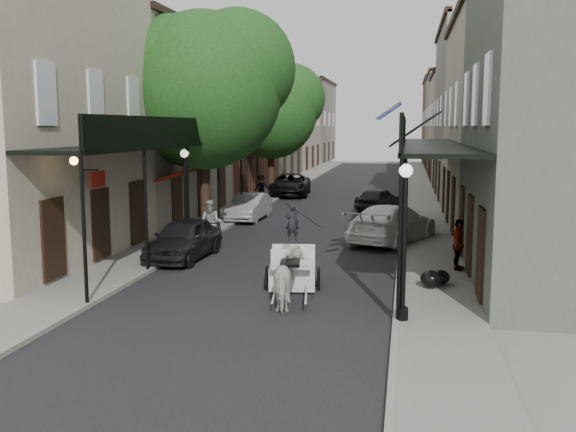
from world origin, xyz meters
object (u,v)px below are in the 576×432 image
at_px(lamppost_right_far, 406,176).
at_px(car_left_near, 184,239).
at_px(lamppost_left, 185,196).
at_px(car_right_near, 392,224).
at_px(pedestrian_walking, 211,222).
at_px(car_right_far, 378,199).
at_px(lamppost_right_near, 404,240).
at_px(pedestrian_sidewalk_left, 261,187).
at_px(car_left_far, 290,185).
at_px(car_left_mid, 249,207).
at_px(tree_near, 214,84).
at_px(carriage, 293,252).
at_px(pedestrian_sidewalk_right, 458,245).
at_px(horse, 290,278).
at_px(tree_far, 277,108).

height_order(lamppost_right_far, car_left_near, lamppost_right_far).
bearing_deg(lamppost_left, lamppost_right_far, 55.65).
bearing_deg(car_right_near, pedestrian_walking, 36.25).
height_order(pedestrian_walking, car_right_far, pedestrian_walking).
height_order(lamppost_right_near, car_right_far, lamppost_right_near).
distance_m(lamppost_right_near, pedestrian_sidewalk_left, 25.49).
bearing_deg(car_left_far, car_right_near, -71.61).
height_order(lamppost_right_near, car_left_mid, lamppost_right_near).
bearing_deg(car_left_near, tree_near, 98.23).
distance_m(car_left_near, car_right_far, 15.92).
relative_size(lamppost_right_near, pedestrian_walking, 2.08).
bearing_deg(carriage, pedestrian_sidewalk_right, 17.53).
relative_size(lamppost_right_near, lamppost_right_far, 1.00).
height_order(lamppost_right_far, horse, lamppost_right_far).
xyz_separation_m(tree_far, pedestrian_walking, (0.75, -16.96, -4.95)).
distance_m(car_left_mid, car_left_far, 11.53).
xyz_separation_m(pedestrian_sidewalk_right, car_right_near, (-2.20, 5.28, -0.17)).
bearing_deg(car_left_mid, pedestrian_sidewalk_right, -45.96).
distance_m(tree_near, car_right_near, 9.74).
distance_m(car_right_near, car_right_far, 10.05).
xyz_separation_m(lamppost_right_near, pedestrian_sidewalk_right, (1.70, 5.72, -1.10)).
bearing_deg(tree_near, tree_far, 90.19).
bearing_deg(pedestrian_sidewalk_right, lamppost_left, 91.68).
relative_size(lamppost_right_far, pedestrian_walking, 2.08).
bearing_deg(car_right_near, car_left_mid, -12.62).
bearing_deg(car_left_far, horse, -84.89).
distance_m(tree_far, car_right_near, 17.82).
height_order(car_left_near, car_left_far, car_left_far).
bearing_deg(lamppost_right_far, lamppost_right_near, -90.00).
bearing_deg(car_left_near, pedestrian_walking, 90.33).
bearing_deg(pedestrian_walking, carriage, -49.50).
relative_size(lamppost_left, car_left_near, 0.87).
bearing_deg(car_left_far, lamppost_right_far, -49.52).
xyz_separation_m(tree_far, lamppost_left, (0.15, -18.18, -3.79)).
distance_m(car_left_far, car_right_far, 9.01).
height_order(carriage, car_left_far, carriage).
bearing_deg(car_right_near, lamppost_right_far, -71.02).
height_order(car_left_mid, car_left_far, car_left_far).
relative_size(pedestrian_walking, pedestrian_sidewalk_left, 1.14).
relative_size(horse, pedestrian_walking, 1.02).
height_order(car_left_near, car_right_near, car_right_near).
bearing_deg(lamppost_left, car_right_near, 21.29).
relative_size(pedestrian_sidewalk_right, car_left_mid, 0.41).
xyz_separation_m(lamppost_left, car_left_mid, (0.50, 8.00, -1.38)).
bearing_deg(lamppost_left, car_right_far, 62.73).
height_order(lamppost_right_near, car_left_far, lamppost_right_near).
relative_size(tree_far, lamppost_right_near, 2.32).
relative_size(tree_far, car_left_near, 2.02).
relative_size(horse, car_right_far, 0.48).
relative_size(lamppost_right_far, pedestrian_sidewalk_left, 2.37).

